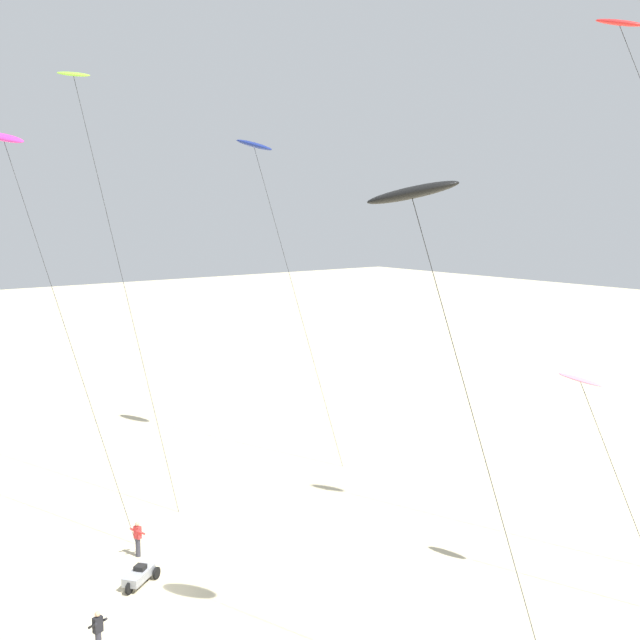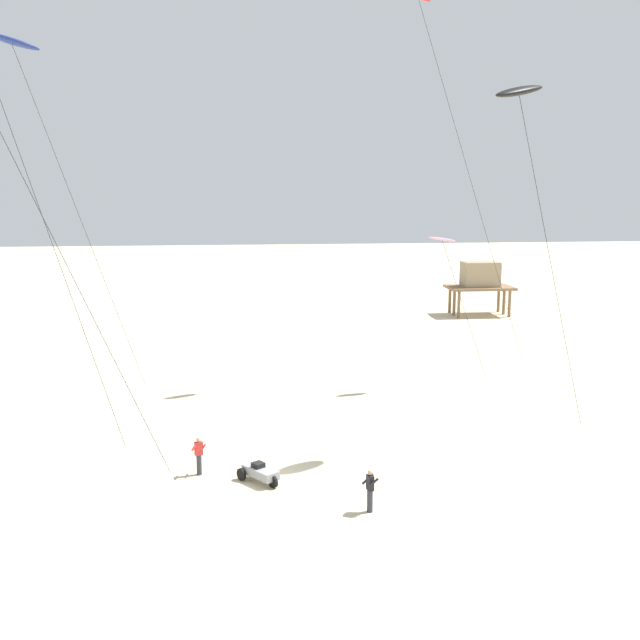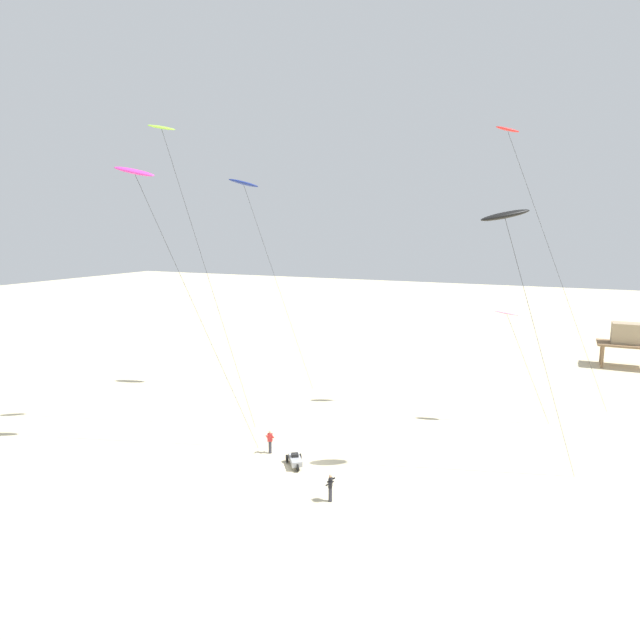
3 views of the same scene
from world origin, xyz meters
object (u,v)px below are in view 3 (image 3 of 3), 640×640
object	(u,v)px
kite_lime	(165,138)
stilt_house	(628,337)
kite_flyer_middle	(330,487)
kite_magenta	(136,175)
kite_black	(505,216)
kite_pink	(508,315)
kite_navy	(244,185)
kite_flyer_nearest	(270,441)
beach_buggy	(295,460)
kite_red	(510,137)

from	to	relation	value
kite_lime	stilt_house	xyz separation A→B (m)	(34.55, 36.29, -18.71)
kite_lime	kite_flyer_middle	size ratio (longest dim) A/B	13.93
kite_magenta	kite_black	bearing A→B (deg)	12.97
kite_pink	kite_black	distance (m)	12.58
kite_pink	kite_black	xyz separation A→B (m)	(0.44, -10.13, 7.44)
kite_navy	kite_black	distance (m)	26.80
kite_black	kite_flyer_nearest	distance (m)	21.47
kite_navy	kite_pink	world-z (taller)	kite_navy
kite_flyer_nearest	beach_buggy	world-z (taller)	kite_flyer_nearest
kite_black	beach_buggy	bearing A→B (deg)	-161.62
kite_red	kite_navy	bearing A→B (deg)	-172.37
kite_flyer_middle	beach_buggy	bearing A→B (deg)	139.63
kite_navy	kite_pink	bearing A→B (deg)	-0.15
kite_black	kite_magenta	bearing A→B (deg)	-167.03
kite_pink	kite_magenta	bearing A→B (deg)	-145.83
kite_pink	kite_flyer_middle	xyz separation A→B (m)	(-7.62, -17.57, -8.00)
kite_black	beach_buggy	distance (m)	20.38
kite_navy	kite_black	size ratio (longest dim) A/B	1.21
kite_flyer_middle	beach_buggy	world-z (taller)	kite_flyer_middle
kite_lime	stilt_house	size ratio (longest dim) A/B	3.78
kite_black	stilt_house	bearing A→B (deg)	73.35
kite_navy	kite_flyer_nearest	distance (m)	24.99
kite_navy	kite_red	world-z (taller)	kite_red
kite_flyer_nearest	kite_black	bearing A→B (deg)	11.22
kite_lime	kite_flyer_nearest	size ratio (longest dim) A/B	13.93
kite_pink	kite_flyer_nearest	xyz separation A→B (m)	(-14.20, -13.03, -8.00)
kite_lime	kite_red	size ratio (longest dim) A/B	0.97
kite_black	kite_flyer_middle	world-z (taller)	kite_black
stilt_house	beach_buggy	world-z (taller)	stilt_house
kite_flyer_nearest	kite_flyer_middle	distance (m)	7.99
kite_flyer_middle	kite_lime	bearing A→B (deg)	158.94
kite_navy	kite_lime	bearing A→B (deg)	-87.65
kite_red	stilt_house	xyz separation A→B (m)	(11.76, 21.71, -19.37)
kite_black	kite_magenta	distance (m)	24.02
kite_flyer_nearest	kite_pink	bearing A→B (deg)	42.55
kite_navy	stilt_house	world-z (taller)	kite_navy
kite_lime	kite_black	size ratio (longest dim) A/B	1.37
kite_pink	kite_flyer_nearest	size ratio (longest dim) A/B	5.57
kite_black	kite_red	bearing A→B (deg)	95.55
kite_lime	kite_black	bearing A→B (deg)	3.02
kite_flyer_middle	kite_flyer_nearest	bearing A→B (deg)	145.41
kite_magenta	beach_buggy	distance (m)	21.88
kite_magenta	kite_flyer_nearest	bearing A→B (deg)	15.90
kite_red	kite_magenta	world-z (taller)	kite_red
kite_lime	kite_flyer_middle	distance (m)	27.39
kite_magenta	kite_red	bearing A→B (deg)	40.37
kite_lime	kite_flyer_nearest	distance (m)	23.39
kite_flyer_nearest	kite_navy	bearing A→B (deg)	127.13
stilt_house	beach_buggy	bearing A→B (deg)	-120.02
kite_red	kite_black	bearing A→B (deg)	-84.45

